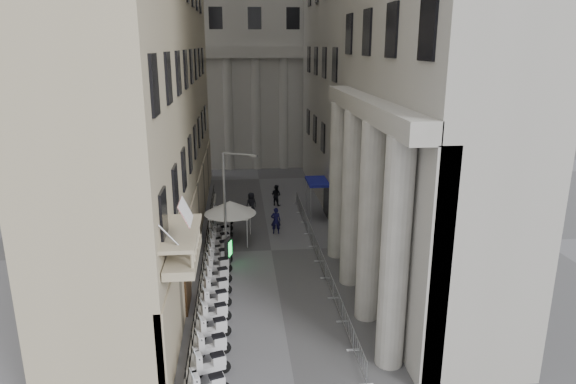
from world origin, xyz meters
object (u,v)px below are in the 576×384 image
object	(u,v)px
info_kiosk	(228,251)
pedestrian_b	(276,195)
pedestrian_a	(276,221)
street_lamp	(228,199)
security_tent	(228,207)

from	to	relation	value
info_kiosk	pedestrian_b	world-z (taller)	pedestrian_b
pedestrian_a	pedestrian_b	bearing A→B (deg)	-90.24
info_kiosk	pedestrian_a	size ratio (longest dim) A/B	0.85
street_lamp	pedestrian_a	bearing A→B (deg)	79.12
pedestrian_a	info_kiosk	bearing A→B (deg)	60.59
security_tent	info_kiosk	size ratio (longest dim) A/B	2.15
street_lamp	pedestrian_a	distance (m)	6.56
security_tent	pedestrian_a	bearing A→B (deg)	15.99
security_tent	pedestrian_b	distance (m)	8.89
pedestrian_b	pedestrian_a	bearing A→B (deg)	121.69
security_tent	street_lamp	distance (m)	4.10
pedestrian_a	pedestrian_b	world-z (taller)	pedestrian_a
security_tent	pedestrian_b	world-z (taller)	security_tent
street_lamp	security_tent	bearing A→B (deg)	115.77
security_tent	info_kiosk	bearing A→B (deg)	-89.79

